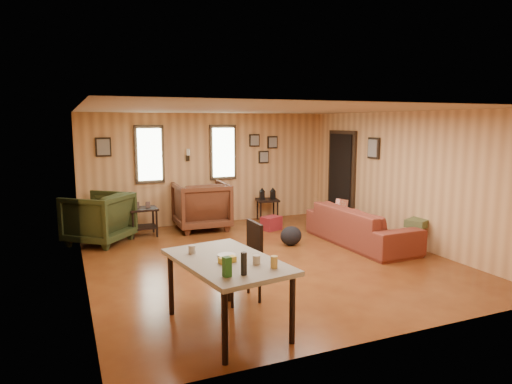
# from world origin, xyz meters

# --- Properties ---
(room) EXTENTS (5.54, 6.04, 2.44)m
(room) POSITION_xyz_m (0.17, 0.27, 1.21)
(room) COLOR brown
(room) RESTS_ON ground
(sofa) EXTENTS (0.73, 2.36, 0.92)m
(sofa) POSITION_xyz_m (1.98, 0.17, 0.46)
(sofa) COLOR maroon
(sofa) RESTS_ON ground
(recliner_brown) EXTENTS (1.09, 1.03, 1.09)m
(recliner_brown) POSITION_xyz_m (-0.36, 2.45, 0.54)
(recliner_brown) COLOR #4F2817
(recliner_brown) RESTS_ON ground
(recliner_green) EXTENTS (1.35, 1.36, 1.02)m
(recliner_green) POSITION_xyz_m (-2.41, 2.11, 0.51)
(recliner_green) COLOR #2A3317
(recliner_green) RESTS_ON ground
(end_table) EXTENTS (0.54, 0.49, 0.68)m
(end_table) POSITION_xyz_m (-1.57, 2.34, 0.38)
(end_table) COLOR black
(end_table) RESTS_ON ground
(side_table) EXTENTS (0.56, 0.56, 0.76)m
(side_table) POSITION_xyz_m (1.23, 2.64, 0.52)
(side_table) COLOR black
(side_table) RESTS_ON ground
(cooler) EXTENTS (0.46, 0.40, 0.28)m
(cooler) POSITION_xyz_m (0.94, 1.82, 0.14)
(cooler) COLOR maroon
(cooler) RESTS_ON ground
(backpack) EXTENTS (0.43, 0.34, 0.35)m
(backpack) POSITION_xyz_m (0.77, 0.59, 0.17)
(backpack) COLOR black
(backpack) RESTS_ON ground
(sofa_pillows) EXTENTS (1.09, 1.73, 0.36)m
(sofa_pillows) POSITION_xyz_m (2.34, 0.09, 0.50)
(sofa_pillows) COLOR #4D5630
(sofa_pillows) RESTS_ON sofa
(dining_table) EXTENTS (1.13, 1.63, 0.99)m
(dining_table) POSITION_xyz_m (-1.41, -2.14, 0.70)
(dining_table) COLOR gray
(dining_table) RESTS_ON ground
(dining_chair) EXTENTS (0.45, 0.45, 0.99)m
(dining_chair) POSITION_xyz_m (-0.92, -1.46, 0.55)
(dining_chair) COLOR #2A3317
(dining_chair) RESTS_ON ground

